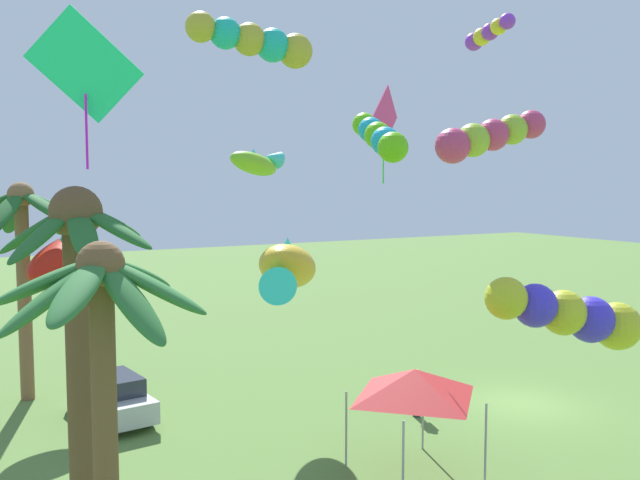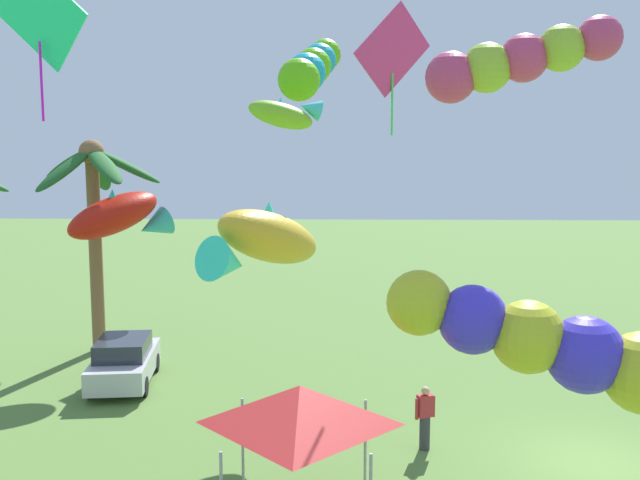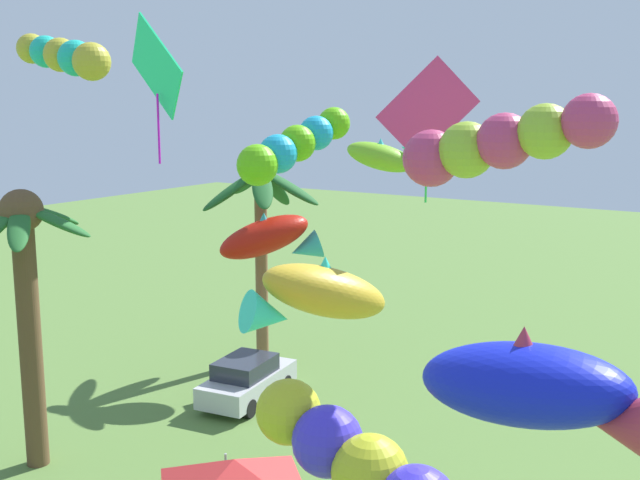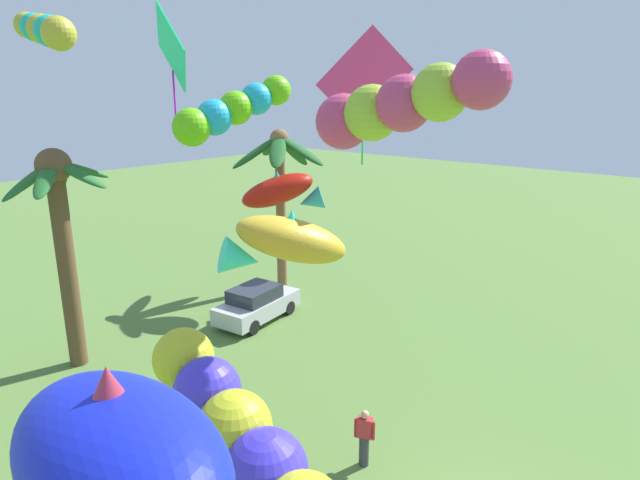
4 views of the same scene
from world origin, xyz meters
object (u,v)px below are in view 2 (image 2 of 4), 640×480
object	(u,v)px
kite_tube_0	(311,68)
kite_tube_5	(543,341)
spectator_0	(425,417)
kite_diamond_8	(38,13)
kite_fish_4	(120,216)
kite_fish_7	(264,240)
kite_tube_1	(514,61)
festival_tent	(300,405)
kite_diamond_3	(393,51)
kite_fish_6	(285,114)
parked_car_0	(124,361)
palm_tree_2	(93,191)

from	to	relation	value
kite_tube_0	kite_tube_5	size ratio (longest dim) A/B	0.61
spectator_0	kite_diamond_8	world-z (taller)	kite_diamond_8
kite_fish_4	kite_fish_7	world-z (taller)	kite_fish_4
kite_tube_0	kite_tube_1	world-z (taller)	kite_tube_1
festival_tent	kite_diamond_3	size ratio (longest dim) A/B	0.90
kite_tube_1	kite_diamond_3	world-z (taller)	kite_diamond_3
kite_tube_1	kite_diamond_3	bearing A→B (deg)	45.89
festival_tent	kite_fish_4	xyz separation A→B (m)	(10.62, 6.81, 2.63)
festival_tent	kite_tube_1	xyz separation A→B (m)	(2.16, -4.36, 6.67)
kite_fish_7	kite_tube_0	bearing A→B (deg)	-155.97
kite_tube_0	kite_fish_4	distance (m)	11.79
spectator_0	kite_fish_6	bearing A→B (deg)	40.40
parked_car_0	kite_tube_5	xyz separation A→B (m)	(-9.63, -10.11, 3.41)
palm_tree_2	kite_fish_6	world-z (taller)	kite_fish_6
palm_tree_2	kite_diamond_8	distance (m)	8.11
festival_tent	kite_tube_0	world-z (taller)	kite_tube_0
kite_tube_5	kite_fish_6	world-z (taller)	kite_fish_6
palm_tree_2	kite_fish_7	distance (m)	9.76
spectator_0	kite_fish_7	xyz separation A→B (m)	(1.38, 4.08, 4.19)
palm_tree_2	kite_fish_4	distance (m)	1.97
festival_tent	kite_fish_7	size ratio (longest dim) A/B	0.68
kite_tube_5	kite_fish_6	distance (m)	11.53
spectator_0	kite_diamond_3	size ratio (longest dim) A/B	0.50
parked_car_0	kite_tube_5	bearing A→B (deg)	-133.59
kite_diamond_3	kite_fish_7	world-z (taller)	kite_diamond_3
parked_car_0	kite_fish_7	size ratio (longest dim) A/B	0.97
spectator_0	kite_tube_0	xyz separation A→B (m)	(-1.70, 2.70, 8.17)
kite_tube_0	palm_tree_2	bearing A→B (deg)	39.78
kite_diamond_3	parked_car_0	bearing A→B (deg)	65.17
kite_diamond_3	kite_fish_4	distance (m)	11.69
spectator_0	kite_diamond_8	xyz separation A→B (m)	(1.89, 9.92, 10.00)
kite_tube_1	kite_fish_7	size ratio (longest dim) A/B	0.93
kite_tube_0	kite_fish_7	distance (m)	5.22
parked_car_0	kite_tube_0	xyz separation A→B (m)	(-6.23, -6.17, 8.23)
parked_car_0	festival_tent	bearing A→B (deg)	-143.55
kite_tube_0	kite_fish_4	size ratio (longest dim) A/B	0.76
kite_tube_5	kite_tube_0	bearing A→B (deg)	49.29
festival_tent	kite_tube_1	distance (m)	8.26
spectator_0	festival_tent	distance (m)	4.89
spectator_0	kite_tube_5	world-z (taller)	kite_tube_5
kite_fish_4	kite_fish_6	size ratio (longest dim) A/B	1.55
kite_diamond_3	kite_fish_6	size ratio (longest dim) A/B	1.30
kite_fish_7	spectator_0	bearing A→B (deg)	-108.75
kite_fish_6	kite_tube_1	bearing A→B (deg)	-138.13
kite_diamond_3	kite_tube_0	bearing A→B (deg)	143.59
kite_fish_6	spectator_0	bearing A→B (deg)	-139.60
festival_tent	kite_fish_4	bearing A→B (deg)	32.68
kite_tube_1	kite_fish_7	world-z (taller)	kite_tube_1
kite_tube_5	kite_diamond_8	world-z (taller)	kite_diamond_8
kite_diamond_3	kite_fish_4	size ratio (longest dim) A/B	0.84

